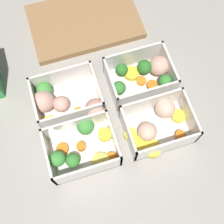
% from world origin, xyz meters
% --- Properties ---
extents(ground_plane, '(4.00, 4.00, 0.00)m').
position_xyz_m(ground_plane, '(0.00, 0.00, 0.00)').
color(ground_plane, gray).
extents(container_near_left, '(0.15, 0.12, 0.07)m').
position_xyz_m(container_near_left, '(-0.09, -0.06, 0.02)').
color(container_near_left, silver).
rests_on(container_near_left, ground_plane).
extents(container_near_right, '(0.16, 0.13, 0.07)m').
position_xyz_m(container_near_right, '(0.09, -0.06, 0.02)').
color(container_near_right, silver).
rests_on(container_near_right, ground_plane).
extents(container_far_left, '(0.17, 0.13, 0.07)m').
position_xyz_m(container_far_left, '(-0.10, 0.06, 0.03)').
color(container_far_left, silver).
rests_on(container_far_left, ground_plane).
extents(container_far_right, '(0.16, 0.11, 0.07)m').
position_xyz_m(container_far_right, '(0.10, 0.07, 0.03)').
color(container_far_right, silver).
rests_on(container_far_right, ground_plane).
extents(cutting_board, '(0.28, 0.18, 0.02)m').
position_xyz_m(cutting_board, '(0.01, 0.27, 0.01)').
color(cutting_board, olive).
rests_on(cutting_board, ground_plane).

